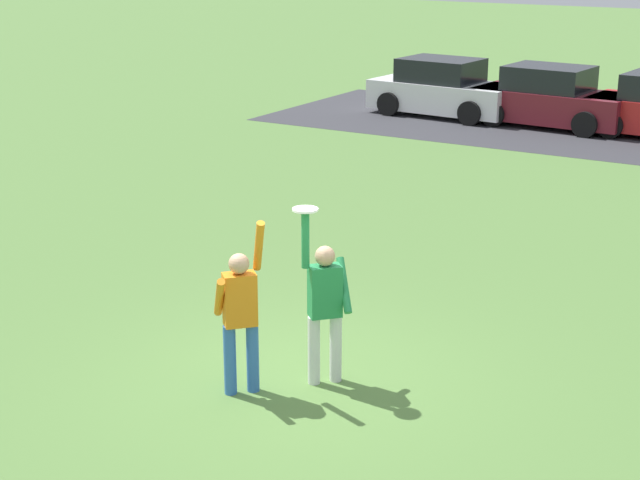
% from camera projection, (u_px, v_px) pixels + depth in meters
% --- Properties ---
extents(ground_plane, '(120.00, 120.00, 0.00)m').
position_uv_depth(ground_plane, '(298.00, 381.00, 11.48)').
color(ground_plane, '#567F3D').
extents(person_catcher, '(0.55, 0.57, 2.08)m').
position_uv_depth(person_catcher, '(325.00, 302.00, 11.16)').
color(person_catcher, silver).
rests_on(person_catcher, ground_plane).
extents(person_defender, '(0.65, 0.66, 2.05)m').
position_uv_depth(person_defender, '(240.00, 311.00, 10.90)').
color(person_defender, '#3366B7').
rests_on(person_defender, ground_plane).
extents(frisbee_disc, '(0.29, 0.29, 0.02)m').
position_uv_depth(frisbee_disc, '(305.00, 209.00, 10.77)').
color(frisbee_disc, white).
rests_on(frisbee_disc, person_catcher).
extents(parked_car_white, '(4.22, 2.28, 1.59)m').
position_uv_depth(parked_car_white, '(444.00, 90.00, 27.68)').
color(parked_car_white, white).
rests_on(parked_car_white, ground_plane).
extents(parked_car_maroon, '(4.22, 2.28, 1.59)m').
position_uv_depth(parked_car_maroon, '(551.00, 99.00, 26.15)').
color(parked_car_maroon, maroon).
rests_on(parked_car_maroon, ground_plane).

